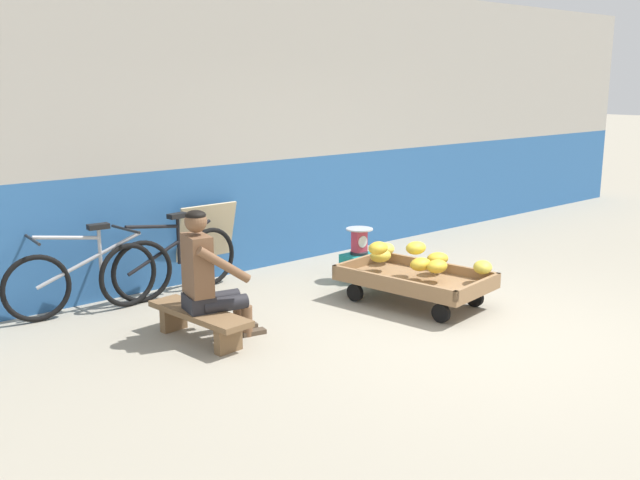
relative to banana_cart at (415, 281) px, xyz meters
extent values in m
plane|color=gray|center=(-0.27, -0.92, -0.24)|extent=(80.00, 80.00, 0.00)
cube|color=#2D609E|center=(-0.27, 2.30, 0.39)|extent=(16.00, 0.30, 1.27)
cube|color=#A8A399|center=(-0.27, 2.30, 2.05)|extent=(16.00, 0.30, 2.05)
cube|color=#8E6B47|center=(0.00, 0.00, -0.01)|extent=(1.03, 1.54, 0.05)
cube|color=#8E6B47|center=(-0.40, -0.06, 0.07)|extent=(0.24, 1.43, 0.10)
cube|color=#8E6B47|center=(0.40, 0.06, 0.07)|extent=(0.24, 1.43, 0.10)
cube|color=#8E6B47|center=(-0.10, 0.69, 0.07)|extent=(0.84, 0.16, 0.10)
cube|color=#8E6B47|center=(0.10, -0.69, 0.07)|extent=(0.84, 0.16, 0.10)
cylinder|color=black|center=(-0.38, 0.45, -0.15)|extent=(0.07, 0.19, 0.18)
cylinder|color=black|center=(0.24, 0.54, -0.15)|extent=(0.07, 0.19, 0.18)
cylinder|color=black|center=(-0.24, -0.54, -0.15)|extent=(0.07, 0.19, 0.18)
cylinder|color=black|center=(0.38, -0.45, -0.15)|extent=(0.07, 0.19, 0.18)
ellipsoid|color=yellow|center=(0.21, 0.60, 0.18)|extent=(0.29, 0.25, 0.13)
ellipsoid|color=gold|center=(0.05, -0.24, 0.18)|extent=(0.26, 0.20, 0.13)
ellipsoid|color=gold|center=(-0.01, -0.08, 0.18)|extent=(0.24, 0.18, 0.13)
ellipsoid|color=gold|center=(0.36, -0.55, 0.18)|extent=(0.30, 0.28, 0.13)
ellipsoid|color=gold|center=(-0.06, 0.42, 0.18)|extent=(0.25, 0.19, 0.13)
ellipsoid|color=gold|center=(0.29, -0.04, 0.18)|extent=(0.27, 0.22, 0.13)
ellipsoid|color=gold|center=(0.06, 0.05, 0.32)|extent=(0.26, 0.21, 0.13)
ellipsoid|color=gold|center=(-0.23, 0.29, 0.32)|extent=(0.28, 0.24, 0.13)
cube|color=brown|center=(-2.17, 0.52, 0.00)|extent=(0.39, 1.12, 0.05)
cube|color=brown|center=(-2.21, 0.90, -0.13)|extent=(0.25, 0.10, 0.22)
cube|color=brown|center=(-2.14, 0.13, -0.13)|extent=(0.25, 0.10, 0.22)
cylinder|color=brown|center=(-1.76, 0.52, -0.11)|extent=(0.10, 0.10, 0.27)
cube|color=#4C3D2D|center=(-1.70, 0.51, -0.22)|extent=(0.23, 0.13, 0.04)
cylinder|color=#232328|center=(-1.96, 0.57, 0.08)|extent=(0.42, 0.21, 0.13)
cylinder|color=brown|center=(-1.80, 0.35, -0.11)|extent=(0.10, 0.10, 0.27)
cube|color=#4C3D2D|center=(-1.74, 0.34, -0.22)|extent=(0.23, 0.13, 0.04)
cylinder|color=#232328|center=(-1.99, 0.39, 0.08)|extent=(0.42, 0.21, 0.13)
cube|color=#232328|center=(-2.17, 0.52, 0.10)|extent=(0.27, 0.32, 0.14)
cube|color=brown|center=(-2.17, 0.52, 0.43)|extent=(0.24, 0.35, 0.52)
cylinder|color=brown|center=(-1.97, 0.68, 0.46)|extent=(0.48, 0.17, 0.36)
cylinder|color=brown|center=(-2.06, 0.29, 0.46)|extent=(0.48, 0.17, 0.36)
sphere|color=brown|center=(-2.17, 0.52, 0.80)|extent=(0.19, 0.19, 0.19)
ellipsoid|color=black|center=(-2.17, 0.52, 0.86)|extent=(0.17, 0.17, 0.09)
cube|color=#19847F|center=(0.19, 0.99, -0.09)|extent=(0.36, 0.28, 0.30)
cylinder|color=#28282D|center=(0.19, 0.99, 0.07)|extent=(0.20, 0.20, 0.03)
cube|color=#C6384C|center=(0.19, 0.99, 0.21)|extent=(0.16, 0.10, 0.24)
cylinder|color=white|center=(0.19, 0.94, 0.21)|extent=(0.13, 0.01, 0.13)
cylinder|color=#B2B5BA|center=(0.19, 0.99, 0.34)|extent=(0.30, 0.30, 0.01)
torus|color=black|center=(-3.03, 1.93, 0.08)|extent=(0.64, 0.11, 0.64)
torus|color=black|center=(-2.02, 1.83, 0.08)|extent=(0.64, 0.11, 0.64)
cylinder|color=#9EA0A5|center=(-2.53, 1.88, 0.28)|extent=(1.03, 0.14, 0.43)
cylinder|color=#9EA0A5|center=(-2.43, 1.87, 0.32)|extent=(0.04, 0.04, 0.48)
cylinder|color=#9EA0A5|center=(-2.73, 1.90, 0.52)|extent=(0.62, 0.10, 0.12)
cube|color=black|center=(-2.43, 1.87, 0.59)|extent=(0.21, 0.12, 0.05)
cylinder|color=black|center=(-3.03, 1.93, 0.54)|extent=(0.07, 0.48, 0.03)
torus|color=black|center=(-2.18, 1.80, 0.08)|extent=(0.64, 0.11, 0.64)
torus|color=black|center=(-1.16, 1.90, 0.08)|extent=(0.64, 0.11, 0.64)
cylinder|color=black|center=(-1.67, 1.85, 0.28)|extent=(1.03, 0.13, 0.43)
cylinder|color=black|center=(-1.57, 1.86, 0.32)|extent=(0.04, 0.04, 0.48)
cylinder|color=black|center=(-1.88, 1.83, 0.52)|extent=(0.62, 0.09, 0.12)
cube|color=black|center=(-1.57, 1.86, 0.59)|extent=(0.21, 0.12, 0.05)
cylinder|color=black|center=(-2.18, 1.80, 0.54)|extent=(0.07, 0.48, 0.03)
cube|color=#C6B289|center=(-1.10, 2.11, 0.20)|extent=(0.70, 0.25, 0.88)
camera|label=1|loc=(-5.27, -4.60, 1.96)|focal=40.59mm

